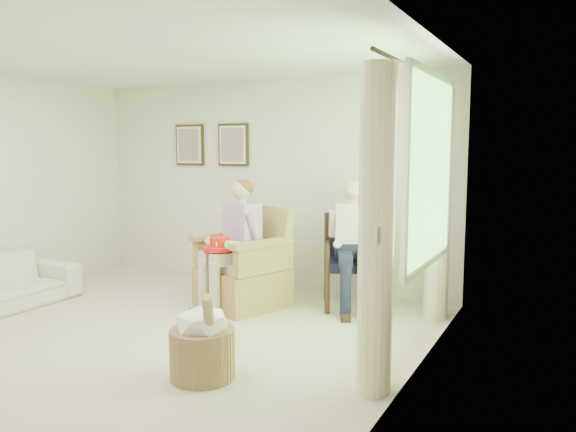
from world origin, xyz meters
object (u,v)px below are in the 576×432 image
object	(u,v)px
red_hat	(220,245)
hatbox	(202,342)
wood_armchair	(357,257)
person_wicker	(237,235)
person_dark	(352,235)
wicker_armchair	(244,275)

from	to	relation	value
red_hat	hatbox	bearing A→B (deg)	-60.31
wood_armchair	person_wicker	distance (m)	1.34
person_wicker	red_hat	world-z (taller)	person_wicker
wood_armchair	person_wicker	bearing A→B (deg)	-170.96
wood_armchair	person_dark	world-z (taller)	person_dark
wicker_armchair	person_wicker	xyz separation A→B (m)	(0.00, -0.14, 0.46)
wicker_armchair	person_wicker	world-z (taller)	person_wicker
wicker_armchair	person_dark	xyz separation A→B (m)	(1.10, 0.42, 0.46)
person_wicker	hatbox	size ratio (longest dim) A/B	1.90
red_hat	wicker_armchair	bearing A→B (deg)	74.20
person_wicker	hatbox	bearing A→B (deg)	-44.58
wicker_armchair	hatbox	xyz separation A→B (m)	(0.77, -1.85, -0.06)
wicker_armchair	hatbox	size ratio (longest dim) A/B	1.51
red_hat	person_dark	bearing A→B (deg)	32.05
person_dark	hatbox	bearing A→B (deg)	-122.53
person_dark	red_hat	size ratio (longest dim) A/B	3.89
person_wicker	hatbox	xyz separation A→B (m)	(0.77, -1.70, -0.53)
red_hat	person_wicker	bearing A→B (deg)	63.37
wicker_armchair	person_dark	world-z (taller)	person_dark
wood_armchair	person_wicker	size ratio (longest dim) A/B	0.72
wicker_armchair	person_wicker	bearing A→B (deg)	-68.95
person_dark	person_wicker	bearing A→B (deg)	-177.30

